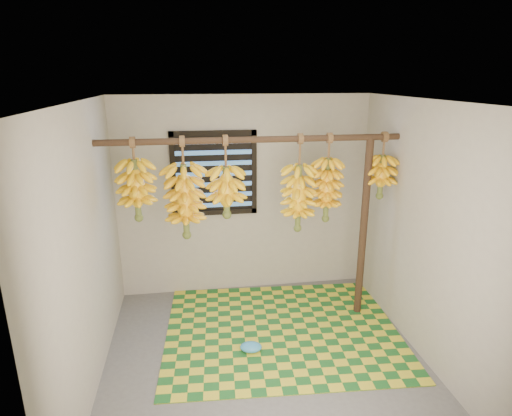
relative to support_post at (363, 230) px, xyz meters
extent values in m
cube|color=#535353|center=(-1.20, -0.70, -1.00)|extent=(3.00, 3.00, 0.01)
cube|color=silver|center=(-1.20, -0.70, 1.40)|extent=(3.00, 3.00, 0.01)
cube|color=gray|center=(-1.20, 0.80, 0.20)|extent=(3.00, 0.01, 2.40)
cube|color=gray|center=(-2.71, -0.70, 0.20)|extent=(0.01, 3.00, 2.40)
cube|color=gray|center=(0.30, -0.70, 0.20)|extent=(0.01, 3.00, 2.40)
cube|color=black|center=(-1.55, 0.78, 0.50)|extent=(1.00, 0.04, 1.00)
cylinder|color=#3C281A|center=(-1.20, 0.00, 1.00)|extent=(3.00, 0.06, 0.06)
cylinder|color=#3C281A|center=(0.00, 0.00, 0.00)|extent=(0.08, 0.08, 2.00)
cube|color=#1A5821|center=(-0.93, -0.24, -0.99)|extent=(2.55, 2.09, 0.01)
ellipsoid|color=#348AC2|center=(-1.31, -0.56, -0.95)|extent=(0.24, 0.19, 0.09)
cylinder|color=brown|center=(-2.34, 0.00, 0.92)|extent=(0.02, 0.02, 0.22)
cylinder|color=#4C5923|center=(-2.34, 0.00, 0.56)|extent=(0.06, 0.06, 0.56)
cylinder|color=brown|center=(-1.89, 0.00, 0.89)|extent=(0.02, 0.02, 0.28)
cylinder|color=#4C5923|center=(-1.89, 0.00, 0.42)|extent=(0.06, 0.06, 0.71)
cylinder|color=brown|center=(-1.48, 0.00, 0.87)|extent=(0.02, 0.02, 0.32)
cylinder|color=#4C5923|center=(-1.48, 0.00, 0.50)|extent=(0.07, 0.07, 0.47)
cylinder|color=brown|center=(-0.43, 0.00, 0.90)|extent=(0.02, 0.02, 0.26)
cylinder|color=#4C5923|center=(-0.43, 0.00, 0.48)|extent=(0.06, 0.06, 0.63)
cylinder|color=brown|center=(-0.73, 0.00, 0.87)|extent=(0.02, 0.02, 0.32)
cylinder|color=#4C5923|center=(-0.73, 0.00, 0.41)|extent=(0.06, 0.06, 0.66)
cylinder|color=brown|center=(0.15, 0.00, 0.91)|extent=(0.02, 0.02, 0.25)
cylinder|color=#4C5923|center=(0.15, 0.00, 0.60)|extent=(0.06, 0.06, 0.42)
camera|label=1|loc=(-1.81, -4.12, 1.59)|focal=30.00mm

